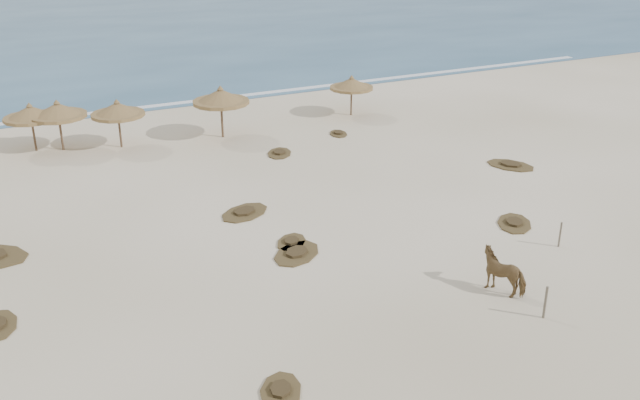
{
  "coord_description": "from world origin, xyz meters",
  "views": [
    {
      "loc": [
        -9.93,
        -18.62,
        12.29
      ],
      "look_at": [
        1.49,
        5.0,
        1.16
      ],
      "focal_mm": 40.0,
      "sensor_mm": 36.0,
      "label": 1
    }
  ],
  "objects": [
    {
      "name": "scrub_7",
      "position": [
        3.47,
        13.95,
        0.05
      ],
      "size": [
        1.99,
        2.25,
        0.16
      ],
      "rotation": [
        0.0,
        0.0,
        1.07
      ],
      "color": "brown",
      "rests_on": "ground"
    },
    {
      "name": "palapa_4",
      "position": [
        1.74,
        18.0,
        2.27
      ],
      "size": [
        3.77,
        3.77,
        2.93
      ],
      "rotation": [
        0.0,
        0.0,
        -0.24
      ],
      "color": "brown",
      "rests_on": "ground"
    },
    {
      "name": "scrub_5",
      "position": [
        13.14,
        7.25,
        0.05
      ],
      "size": [
        2.54,
        2.86,
        0.16
      ],
      "rotation": [
        0.0,
        0.0,
        2.09
      ],
      "color": "brown",
      "rests_on": "ground"
    },
    {
      "name": "foam_line",
      "position": [
        0.0,
        26.0,
        0.0
      ],
      "size": [
        70.0,
        0.6,
        0.01
      ],
      "primitive_type": "cube",
      "color": "white",
      "rests_on": "ground"
    },
    {
      "name": "fence_post_far",
      "position": [
        8.93,
        -0.63,
        0.51
      ],
      "size": [
        0.09,
        0.09,
        1.02
      ],
      "primitive_type": "cylinder",
      "rotation": [
        0.0,
        0.0,
        0.17
      ],
      "color": "#706954",
      "rests_on": "ground"
    },
    {
      "name": "scrub_4",
      "position": [
        8.75,
        1.72,
        0.05
      ],
      "size": [
        2.34,
        2.48,
        0.16
      ],
      "rotation": [
        0.0,
        0.0,
        0.92
      ],
      "color": "brown",
      "rests_on": "ground"
    },
    {
      "name": "scrub_11",
      "position": [
        -4.07,
        -4.06,
        0.05
      ],
      "size": [
        1.8,
        2.06,
        0.16
      ],
      "rotation": [
        0.0,
        0.0,
        1.09
      ],
      "color": "brown",
      "rests_on": "ground"
    },
    {
      "name": "ocean",
      "position": [
        0.0,
        75.0,
        0.0
      ],
      "size": [
        200.0,
        100.0,
        0.01
      ],
      "primitive_type": "cube",
      "color": "#265373",
      "rests_on": "ground"
    },
    {
      "name": "ground",
      "position": [
        0.0,
        0.0,
        0.0
      ],
      "size": [
        160.0,
        160.0,
        0.0
      ],
      "primitive_type": "plane",
      "color": "white",
      "rests_on": "ground"
    },
    {
      "name": "palapa_2",
      "position": [
        -7.91,
        20.02,
        2.03
      ],
      "size": [
        3.42,
        3.42,
        2.62
      ],
      "rotation": [
        0.0,
        0.0,
        0.26
      ],
      "color": "brown",
      "rests_on": "ground"
    },
    {
      "name": "fence_post_near",
      "position": [
        4.91,
        -4.27,
        0.56
      ],
      "size": [
        0.1,
        0.1,
        1.13
      ],
      "primitive_type": "cylinder",
      "rotation": [
        0.0,
        0.0,
        0.26
      ],
      "color": "#706954",
      "rests_on": "ground"
    },
    {
      "name": "scrub_3",
      "position": [
        -0.82,
        7.56,
        0.05
      ],
      "size": [
        2.81,
        2.49,
        0.16
      ],
      "rotation": [
        0.0,
        0.0,
        0.51
      ],
      "color": "brown",
      "rests_on": "ground"
    },
    {
      "name": "horse",
      "position": [
        4.86,
        -2.32,
        0.73
      ],
      "size": [
        1.47,
        1.89,
        1.45
      ],
      "primitive_type": "imported",
      "rotation": [
        0.0,
        0.0,
        3.6
      ],
      "color": "olive",
      "rests_on": "ground"
    },
    {
      "name": "scrub_10",
      "position": [
        7.78,
        15.6,
        0.05
      ],
      "size": [
        1.33,
        1.69,
        0.16
      ],
      "rotation": [
        0.0,
        0.0,
        1.3
      ],
      "color": "brown",
      "rests_on": "ground"
    },
    {
      "name": "scrub_9",
      "position": [
        -0.37,
        3.15,
        0.05
      ],
      "size": [
        2.73,
        2.6,
        0.16
      ],
      "rotation": [
        0.0,
        0.0,
        0.68
      ],
      "color": "brown",
      "rests_on": "ground"
    },
    {
      "name": "scrub_2",
      "position": [
        -0.17,
        4.1,
        0.05
      ],
      "size": [
        1.88,
        1.97,
        0.16
      ],
      "rotation": [
        0.0,
        0.0,
        0.91
      ],
      "color": "brown",
      "rests_on": "ground"
    },
    {
      "name": "palapa_3",
      "position": [
        -3.72,
        18.69,
        2.05
      ],
      "size": [
        3.66,
        3.66,
        2.64
      ],
      "rotation": [
        0.0,
        0.0,
        0.38
      ],
      "color": "brown",
      "rests_on": "ground"
    },
    {
      "name": "palapa_1",
      "position": [
        -6.6,
        19.55,
        2.13
      ],
      "size": [
        3.35,
        3.35,
        2.74
      ],
      "rotation": [
        0.0,
        0.0,
        -0.16
      ],
      "color": "brown",
      "rests_on": "ground"
    },
    {
      "name": "palapa_5",
      "position": [
        10.27,
        18.74,
        1.93
      ],
      "size": [
        3.47,
        3.47,
        2.49
      ],
      "rotation": [
        0.0,
        0.0,
        0.39
      ],
      "color": "brown",
      "rests_on": "ground"
    }
  ]
}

